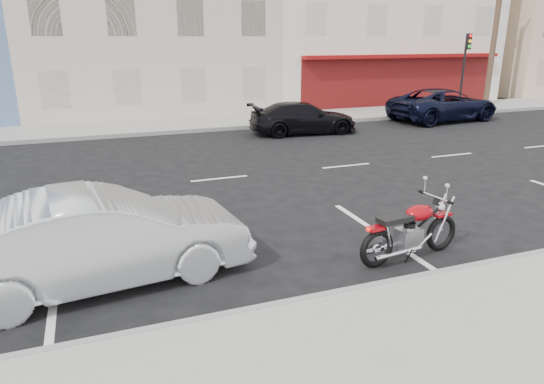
{
  "coord_description": "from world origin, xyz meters",
  "views": [
    {
      "loc": [
        -5.18,
        -12.67,
        3.77
      ],
      "look_at": [
        -1.93,
        -4.0,
        0.8
      ],
      "focal_mm": 32.0,
      "sensor_mm": 36.0,
      "label": 1
    }
  ],
  "objects_px": {
    "traffic_light": "(465,61)",
    "car_far": "(303,118)",
    "suv_far": "(444,105)",
    "motorcycle": "(443,225)",
    "fire_hydrant": "(435,101)",
    "utility_pole": "(497,18)",
    "sedan_silver": "(102,238)"
  },
  "relations": [
    {
      "from": "car_far",
      "to": "sedan_silver",
      "type": "bearing_deg",
      "value": 146.83
    },
    {
      "from": "suv_far",
      "to": "car_far",
      "type": "height_order",
      "value": "suv_far"
    },
    {
      "from": "utility_pole",
      "to": "motorcycle",
      "type": "bearing_deg",
      "value": -135.41
    },
    {
      "from": "motorcycle",
      "to": "sedan_silver",
      "type": "relative_size",
      "value": 0.47
    },
    {
      "from": "sedan_silver",
      "to": "suv_far",
      "type": "height_order",
      "value": "sedan_silver"
    },
    {
      "from": "utility_pole",
      "to": "motorcycle",
      "type": "height_order",
      "value": "utility_pole"
    },
    {
      "from": "utility_pole",
      "to": "car_far",
      "type": "distance_m",
      "value": 13.65
    },
    {
      "from": "fire_hydrant",
      "to": "motorcycle",
      "type": "xyz_separation_m",
      "value": [
        -11.37,
        -14.56,
        -0.03
      ]
    },
    {
      "from": "fire_hydrant",
      "to": "suv_far",
      "type": "distance_m",
      "value": 3.08
    },
    {
      "from": "fire_hydrant",
      "to": "sedan_silver",
      "type": "distance_m",
      "value": 21.99
    },
    {
      "from": "utility_pole",
      "to": "car_far",
      "type": "xyz_separation_m",
      "value": [
        -12.59,
        -3.31,
        -4.1
      ]
    },
    {
      "from": "fire_hydrant",
      "to": "motorcycle",
      "type": "relative_size",
      "value": 0.33
    },
    {
      "from": "car_far",
      "to": "motorcycle",
      "type": "bearing_deg",
      "value": 173.3
    },
    {
      "from": "traffic_light",
      "to": "fire_hydrant",
      "type": "bearing_deg",
      "value": 173.64
    },
    {
      "from": "suv_far",
      "to": "motorcycle",
      "type": "bearing_deg",
      "value": 134.73
    },
    {
      "from": "motorcycle",
      "to": "car_far",
      "type": "relative_size",
      "value": 0.5
    },
    {
      "from": "motorcycle",
      "to": "car_far",
      "type": "height_order",
      "value": "car_far"
    },
    {
      "from": "motorcycle",
      "to": "sedan_silver",
      "type": "distance_m",
      "value": 5.92
    },
    {
      "from": "fire_hydrant",
      "to": "sedan_silver",
      "type": "xyz_separation_m",
      "value": [
        -17.22,
        -13.68,
        0.23
      ]
    },
    {
      "from": "traffic_light",
      "to": "car_far",
      "type": "xyz_separation_m",
      "value": [
        -10.59,
        -3.04,
        -1.92
      ]
    },
    {
      "from": "utility_pole",
      "to": "suv_far",
      "type": "distance_m",
      "value": 7.04
    },
    {
      "from": "traffic_light",
      "to": "car_far",
      "type": "relative_size",
      "value": 0.87
    },
    {
      "from": "motorcycle",
      "to": "car_far",
      "type": "bearing_deg",
      "value": 71.51
    },
    {
      "from": "traffic_light",
      "to": "motorcycle",
      "type": "bearing_deg",
      "value": -131.8
    },
    {
      "from": "motorcycle",
      "to": "suv_far",
      "type": "xyz_separation_m",
      "value": [
        9.74,
        11.96,
        0.25
      ]
    },
    {
      "from": "fire_hydrant",
      "to": "suv_far",
      "type": "xyz_separation_m",
      "value": [
        -1.63,
        -2.6,
        0.22
      ]
    },
    {
      "from": "traffic_light",
      "to": "car_far",
      "type": "height_order",
      "value": "traffic_light"
    },
    {
      "from": "motorcycle",
      "to": "suv_far",
      "type": "relative_size",
      "value": 0.41
    },
    {
      "from": "motorcycle",
      "to": "utility_pole",
      "type": "bearing_deg",
      "value": 37.44
    },
    {
      "from": "fire_hydrant",
      "to": "motorcycle",
      "type": "bearing_deg",
      "value": -127.98
    },
    {
      "from": "motorcycle",
      "to": "car_far",
      "type": "xyz_separation_m",
      "value": [
        2.27,
        11.35,
        0.14
      ]
    },
    {
      "from": "utility_pole",
      "to": "traffic_light",
      "type": "relative_size",
      "value": 2.37
    }
  ]
}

